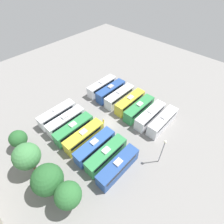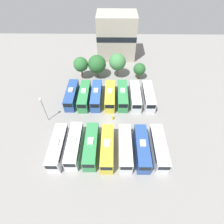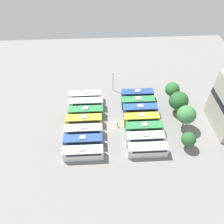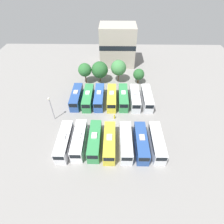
{
  "view_description": "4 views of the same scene",
  "coord_description": "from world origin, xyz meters",
  "px_view_note": "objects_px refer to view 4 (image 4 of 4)",
  "views": [
    {
      "loc": [
        -21.15,
        21.47,
        34.0
      ],
      "look_at": [
        0.48,
        -1.74,
        2.37
      ],
      "focal_mm": 28.0,
      "sensor_mm": 36.0,
      "label": 1
    },
    {
      "loc": [
        1.1,
        -28.02,
        33.63
      ],
      "look_at": [
        0.73,
        1.24,
        2.53
      ],
      "focal_mm": 28.0,
      "sensor_mm": 36.0,
      "label": 2
    },
    {
      "loc": [
        41.81,
        -2.58,
        48.23
      ],
      "look_at": [
        -1.85,
        -0.3,
        3.25
      ],
      "focal_mm": 35.0,
      "sensor_mm": 36.0,
      "label": 3
    },
    {
      "loc": [
        0.81,
        -32.95,
        34.1
      ],
      "look_at": [
        0.28,
        1.52,
        2.02
      ],
      "focal_mm": 28.0,
      "sensor_mm": 36.0,
      "label": 4
    }
  ],
  "objects_px": {
    "worker_person": "(114,116)",
    "bus_3": "(110,142)",
    "bus_5": "(141,142)",
    "bus_6": "(157,142)",
    "light_pole": "(51,105)",
    "bus_4": "(126,142)",
    "bus_10": "(112,97)",
    "bus_12": "(135,98)",
    "bus_1": "(79,140)",
    "bus_8": "(88,97)",
    "bus_11": "(123,97)",
    "tree_2": "(119,68)",
    "depot_building": "(117,45)",
    "tree_1": "(100,70)",
    "bus_9": "(99,97)",
    "bus_7": "(76,97)",
    "tree_3": "(139,74)",
    "bus_13": "(147,98)",
    "bus_2": "(95,140)",
    "bus_0": "(64,141)",
    "tree_0": "(85,70)"
  },
  "relations": [
    {
      "from": "bus_3",
      "to": "bus_5",
      "type": "distance_m",
      "value": 7.26
    },
    {
      "from": "light_pole",
      "to": "bus_4",
      "type": "bearing_deg",
      "value": -25.25
    },
    {
      "from": "bus_5",
      "to": "bus_6",
      "type": "bearing_deg",
      "value": 2.07
    },
    {
      "from": "bus_11",
      "to": "light_pole",
      "type": "bearing_deg",
      "value": -158.18
    },
    {
      "from": "bus_5",
      "to": "depot_building",
      "type": "bearing_deg",
      "value": 97.22
    },
    {
      "from": "bus_2",
      "to": "bus_10",
      "type": "distance_m",
      "value": 16.4
    },
    {
      "from": "bus_8",
      "to": "bus_12",
      "type": "distance_m",
      "value": 13.95
    },
    {
      "from": "bus_7",
      "to": "tree_3",
      "type": "xyz_separation_m",
      "value": [
        19.52,
        10.45,
        1.52
      ]
    },
    {
      "from": "bus_4",
      "to": "tree_1",
      "type": "height_order",
      "value": "tree_1"
    },
    {
      "from": "worker_person",
      "to": "bus_9",
      "type": "bearing_deg",
      "value": 122.65
    },
    {
      "from": "bus_1",
      "to": "tree_3",
      "type": "relative_size",
      "value": 1.92
    },
    {
      "from": "bus_0",
      "to": "bus_11",
      "type": "bearing_deg",
      "value": 49.62
    },
    {
      "from": "bus_12",
      "to": "light_pole",
      "type": "xyz_separation_m",
      "value": [
        -22.41,
        -7.35,
        3.17
      ]
    },
    {
      "from": "bus_5",
      "to": "tree_1",
      "type": "relative_size",
      "value": 1.38
    },
    {
      "from": "bus_5",
      "to": "bus_4",
      "type": "bearing_deg",
      "value": 179.23
    },
    {
      "from": "bus_7",
      "to": "bus_2",
      "type": "bearing_deg",
      "value": -66.91
    },
    {
      "from": "bus_4",
      "to": "bus_12",
      "type": "xyz_separation_m",
      "value": [
        3.39,
        16.32,
        0.0
      ]
    },
    {
      "from": "bus_10",
      "to": "bus_12",
      "type": "bearing_deg",
      "value": -0.06
    },
    {
      "from": "bus_9",
      "to": "light_pole",
      "type": "xyz_separation_m",
      "value": [
        -11.75,
        -7.51,
        3.17
      ]
    },
    {
      "from": "bus_9",
      "to": "tree_3",
      "type": "bearing_deg",
      "value": 39.73
    },
    {
      "from": "worker_person",
      "to": "tree_2",
      "type": "xyz_separation_m",
      "value": [
        1.26,
        18.69,
        4.48
      ]
    },
    {
      "from": "worker_person",
      "to": "light_pole",
      "type": "bearing_deg",
      "value": -178.76
    },
    {
      "from": "bus_4",
      "to": "bus_12",
      "type": "relative_size",
      "value": 1.0
    },
    {
      "from": "bus_1",
      "to": "bus_13",
      "type": "relative_size",
      "value": 1.0
    },
    {
      "from": "bus_0",
      "to": "bus_8",
      "type": "distance_m",
      "value": 16.67
    },
    {
      "from": "bus_4",
      "to": "tree_3",
      "type": "height_order",
      "value": "tree_3"
    },
    {
      "from": "tree_1",
      "to": "tree_0",
      "type": "bearing_deg",
      "value": -170.41
    },
    {
      "from": "bus_7",
      "to": "bus_5",
      "type": "bearing_deg",
      "value": -43.35
    },
    {
      "from": "tree_2",
      "to": "bus_9",
      "type": "bearing_deg",
      "value": -116.91
    },
    {
      "from": "bus_0",
      "to": "bus_9",
      "type": "bearing_deg",
      "value": 67.34
    },
    {
      "from": "bus_10",
      "to": "bus_12",
      "type": "height_order",
      "value": "same"
    },
    {
      "from": "bus_1",
      "to": "bus_4",
      "type": "xyz_separation_m",
      "value": [
        10.78,
        -0.44,
        0.0
      ]
    },
    {
      "from": "bus_0",
      "to": "bus_13",
      "type": "relative_size",
      "value": 1.0
    },
    {
      "from": "bus_8",
      "to": "worker_person",
      "type": "height_order",
      "value": "bus_8"
    },
    {
      "from": "bus_1",
      "to": "bus_13",
      "type": "xyz_separation_m",
      "value": [
        17.74,
        15.94,
        0.0
      ]
    },
    {
      "from": "bus_10",
      "to": "bus_13",
      "type": "bearing_deg",
      "value": 0.3
    },
    {
      "from": "worker_person",
      "to": "bus_3",
      "type": "bearing_deg",
      "value": -96.39
    },
    {
      "from": "bus_4",
      "to": "depot_building",
      "type": "height_order",
      "value": "depot_building"
    },
    {
      "from": "bus_0",
      "to": "tree_0",
      "type": "xyz_separation_m",
      "value": [
        1.57,
        26.94,
        3.08
      ]
    },
    {
      "from": "bus_13",
      "to": "bus_8",
      "type": "bearing_deg",
      "value": -179.68
    },
    {
      "from": "tree_0",
      "to": "tree_1",
      "type": "bearing_deg",
      "value": 9.59
    },
    {
      "from": "bus_10",
      "to": "tree_2",
      "type": "xyz_separation_m",
      "value": [
        2.1,
        11.69,
        3.39
      ]
    },
    {
      "from": "tree_2",
      "to": "depot_building",
      "type": "xyz_separation_m",
      "value": [
        -0.3,
        13.31,
        2.22
      ]
    },
    {
      "from": "bus_4",
      "to": "tree_1",
      "type": "xyz_separation_m",
      "value": [
        -7.73,
        27.76,
        2.71
      ]
    },
    {
      "from": "bus_8",
      "to": "bus_13",
      "type": "xyz_separation_m",
      "value": [
        17.53,
        0.1,
        0.0
      ]
    },
    {
      "from": "bus_6",
      "to": "light_pole",
      "type": "relative_size",
      "value": 1.37
    },
    {
      "from": "bus_0",
      "to": "bus_10",
      "type": "bearing_deg",
      "value": 56.93
    },
    {
      "from": "bus_6",
      "to": "bus_1",
      "type": "bearing_deg",
      "value": 178.85
    },
    {
      "from": "bus_3",
      "to": "worker_person",
      "type": "bearing_deg",
      "value": 83.61
    },
    {
      "from": "bus_0",
      "to": "tree_2",
      "type": "distance_m",
      "value": 30.96
    }
  ]
}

